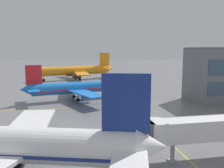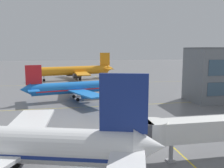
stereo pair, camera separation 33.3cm
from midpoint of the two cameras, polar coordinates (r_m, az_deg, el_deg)
airliner_second_row at (r=69.11m, az=-7.54°, el=-0.82°), size 32.83×27.88×10.27m
airliner_third_row at (r=114.59m, az=-8.78°, el=3.19°), size 40.37×34.36×12.69m
taxiway_markings at (r=62.23m, az=3.76°, el=-5.07°), size 161.49×135.10×0.01m
jet_bridge at (r=33.24m, az=19.56°, el=-10.29°), size 18.21×3.38×5.58m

